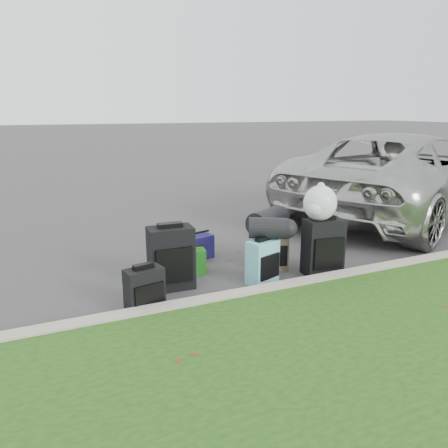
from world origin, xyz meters
name	(u,v)px	position (x,y,z in m)	size (l,w,h in m)	color
ground	(237,268)	(0.00, 0.00, 0.00)	(120.00, 120.00, 0.00)	#383535
curb	(278,291)	(0.00, -1.00, 0.07)	(120.00, 0.18, 0.15)	#9E937F
suv	(402,174)	(4.15, 1.38, 0.78)	(2.60, 5.65, 1.57)	#B7B7B2
suitcase_small_black	(145,291)	(-1.40, -0.76, 0.23)	(0.37, 0.21, 0.47)	black
suitcase_large_black_left	(171,258)	(-0.97, -0.27, 0.36)	(0.50, 0.30, 0.72)	black
suitcase_olive	(274,252)	(0.40, -0.22, 0.24)	(0.34, 0.21, 0.47)	#463F2C
suitcase_teal	(262,262)	(0.05, -0.57, 0.26)	(0.36, 0.22, 0.52)	teal
suitcase_large_black_right	(323,247)	(0.87, -0.61, 0.35)	(0.46, 0.28, 0.70)	black
tote_green	(193,261)	(-0.58, 0.07, 0.16)	(0.28, 0.22, 0.31)	#176215
tote_navy	(200,246)	(-0.29, 0.57, 0.16)	(0.30, 0.24, 0.33)	navy
duffel_left	(268,221)	(0.36, -0.13, 0.62)	(0.30, 0.30, 0.56)	black
duffel_right	(268,228)	(0.14, -0.51, 0.64)	(0.25, 0.25, 0.45)	black
trash_bag	(320,203)	(0.81, -0.59, 0.90)	(0.41, 0.41, 0.41)	white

